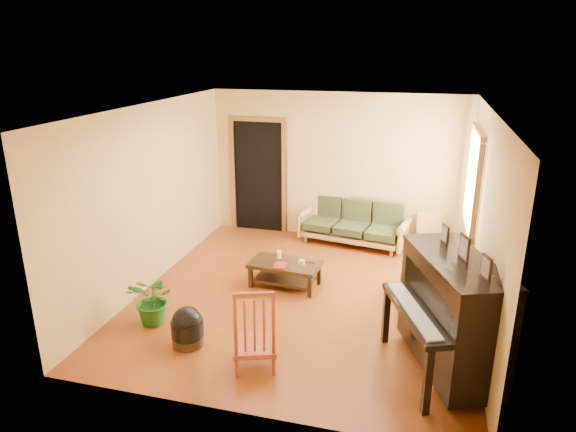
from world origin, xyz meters
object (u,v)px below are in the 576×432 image
(coffee_table, at_px, (285,274))
(potted_plant, at_px, (154,300))
(red_chair, at_px, (254,326))
(footstool, at_px, (188,331))
(sofa, at_px, (353,222))
(piano, at_px, (451,317))
(armchair, at_px, (432,272))
(ceramic_crock, at_px, (456,245))

(coffee_table, relative_size, potted_plant, 1.53)
(coffee_table, bearing_deg, red_chair, -84.43)
(footstool, xyz_separation_m, red_chair, (0.89, -0.18, 0.31))
(coffee_table, height_order, potted_plant, potted_plant)
(sofa, distance_m, potted_plant, 3.92)
(piano, relative_size, potted_plant, 2.25)
(piano, xyz_separation_m, potted_plant, (-3.53, 0.09, -0.33))
(sofa, xyz_separation_m, armchair, (1.33, -1.88, 0.04))
(piano, bearing_deg, potted_plant, 156.61)
(red_chair, xyz_separation_m, ceramic_crock, (2.28, 3.96, -0.36))
(sofa, distance_m, armchair, 2.30)
(coffee_table, bearing_deg, footstool, -111.23)
(armchair, bearing_deg, potted_plant, -147.05)
(potted_plant, bearing_deg, ceramic_crock, 42.29)
(sofa, distance_m, ceramic_crock, 1.79)
(coffee_table, xyz_separation_m, footstool, (-0.70, -1.79, -0.00))
(sofa, relative_size, coffee_table, 1.85)
(footstool, height_order, red_chair, red_chair)
(coffee_table, bearing_deg, potted_plant, -132.04)
(piano, relative_size, ceramic_crock, 5.64)
(sofa, relative_size, piano, 1.26)
(piano, xyz_separation_m, footstool, (-2.92, -0.26, -0.47))
(coffee_table, distance_m, piano, 2.74)
(potted_plant, bearing_deg, armchair, 23.99)
(footstool, bearing_deg, piano, 5.04)
(red_chair, bearing_deg, piano, -6.73)
(sofa, relative_size, potted_plant, 2.83)
(coffee_table, relative_size, ceramic_crock, 3.84)
(armchair, xyz_separation_m, footstool, (-2.74, -1.83, -0.26))
(coffee_table, distance_m, armchair, 2.05)
(armchair, height_order, ceramic_crock, armchair)
(coffee_table, height_order, armchair, armchair)
(ceramic_crock, xyz_separation_m, potted_plant, (-3.78, -3.44, 0.20))
(piano, height_order, red_chair, piano)
(coffee_table, height_order, footstool, coffee_table)
(red_chair, bearing_deg, coffee_table, 76.72)
(sofa, bearing_deg, piano, -56.45)
(piano, height_order, footstool, piano)
(footstool, bearing_deg, coffee_table, 68.77)
(armchair, relative_size, piano, 0.59)
(sofa, xyz_separation_m, coffee_table, (-0.71, -1.92, -0.22))
(sofa, xyz_separation_m, potted_plant, (-2.01, -3.37, -0.07))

